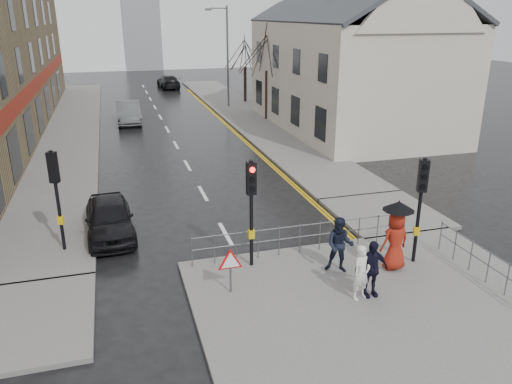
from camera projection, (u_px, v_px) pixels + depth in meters
ground at (247, 272)px, 15.43m from camera, size 120.00×120.00×0.00m
near_pavement at (393, 317)px, 13.03m from camera, size 10.00×9.00×0.14m
left_pavement at (69, 128)px, 34.49m from camera, size 4.00×44.00×0.14m
right_pavement at (243, 113)px, 39.71m from camera, size 4.00×40.00×0.14m
pavement_bridge_right at (385, 213)px, 19.82m from camera, size 4.00×4.20×0.14m
pavement_stub_left at (13, 323)px, 12.80m from camera, size 4.00×4.20×0.14m
building_right_cream at (349, 57)px, 33.23m from camera, size 9.00×16.40×10.10m
church_tower at (139, 2)px, 68.81m from camera, size 5.00×5.00×18.00m
traffic_signal_near_left at (251, 195)px, 14.83m from camera, size 0.28×0.27×3.40m
traffic_signal_near_right at (421, 193)px, 15.06m from camera, size 0.34×0.33×3.40m
traffic_signal_far_left at (55, 183)px, 15.87m from camera, size 0.34×0.33×3.40m
guard_railing_front at (300, 232)px, 16.19m from camera, size 7.14×0.04×1.00m
guard_railing_side at (489, 261)px, 14.36m from camera, size 0.04×4.54×1.00m
warning_sign at (230, 264)px, 13.78m from camera, size 0.80×0.07×1.35m
street_lamp at (225, 50)px, 40.67m from camera, size 1.83×0.25×8.00m
tree_near at (267, 49)px, 35.54m from camera, size 2.40×2.40×6.58m
tree_far at (245, 52)px, 43.15m from camera, size 2.40×2.40×5.64m
pedestrian_a at (362, 273)px, 13.52m from camera, size 0.66×0.53×1.58m
pedestrian_b at (340, 245)px, 14.95m from camera, size 1.06×0.99×1.74m
pedestrian_with_umbrella at (396, 234)px, 15.01m from camera, size 0.97×0.96×2.21m
pedestrian_d at (371, 269)px, 13.65m from camera, size 0.97×0.42×1.65m
car_parked at (109, 218)px, 17.76m from camera, size 1.80×4.10×1.37m
car_mid at (129, 112)px, 36.19m from camera, size 1.67×4.72×1.55m
car_far at (168, 82)px, 53.01m from camera, size 2.18×4.86×1.38m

